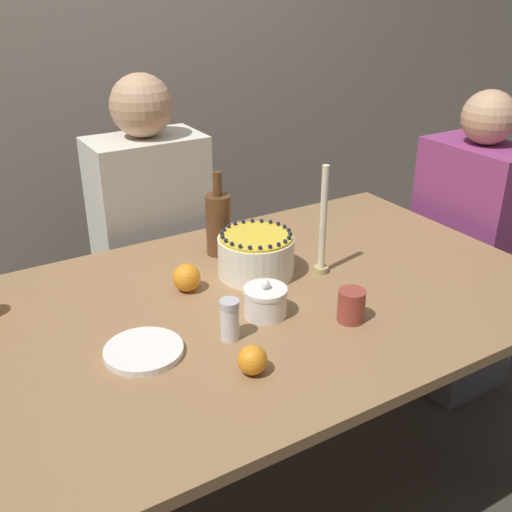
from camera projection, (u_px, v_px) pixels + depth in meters
ground_plane at (257, 497)px, 1.97m from camera, size 12.00×12.00×0.00m
wall_behind at (83, 41)px, 2.49m from camera, size 8.00×0.05×2.60m
dining_table at (258, 328)px, 1.69m from camera, size 1.67×1.03×0.75m
cake at (256, 255)px, 1.75m from camera, size 0.22×0.22×0.14m
sugar_bowl at (265, 301)px, 1.55m from camera, size 0.11×0.11×0.10m
sugar_shaker at (230, 319)px, 1.44m from camera, size 0.05×0.05×0.11m
plate_stack at (144, 351)px, 1.40m from camera, size 0.19×0.19×0.02m
candle at (323, 229)px, 1.73m from camera, size 0.04×0.04×0.33m
bottle at (218, 223)px, 1.86m from camera, size 0.08×0.08×0.27m
cup at (351, 306)px, 1.52m from camera, size 0.07×0.07×0.09m
orange_fruit_0 at (252, 360)px, 1.33m from camera, size 0.07×0.07×0.07m
orange_fruit_1 at (187, 278)px, 1.67m from camera, size 0.08×0.08×0.08m
person_man_blue_shirt at (154, 266)px, 2.27m from camera, size 0.40×0.34×1.26m
person_woman_floral at (464, 267)px, 2.34m from camera, size 0.34×0.40×1.20m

